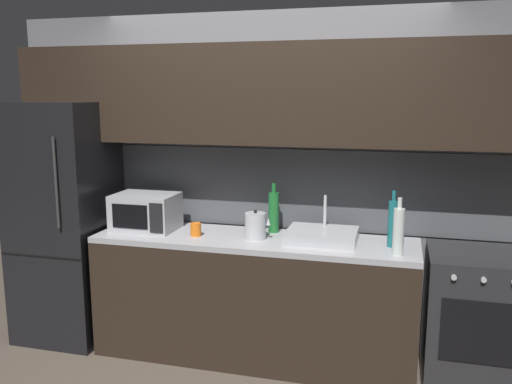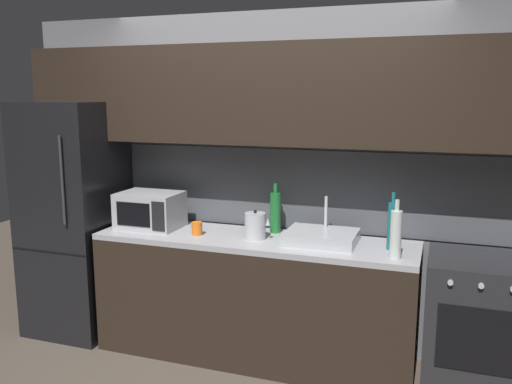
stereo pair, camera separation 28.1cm
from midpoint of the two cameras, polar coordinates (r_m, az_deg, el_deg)
The scene contains 11 objects.
back_wall at distance 3.98m, azimuth -1.14°, elevation 5.26°, with size 4.03×0.44×2.50m.
counter_run at distance 3.96m, azimuth -2.31°, elevation -11.18°, with size 2.29×0.60×0.90m.
refrigerator at distance 4.50m, azimuth -21.26°, elevation -2.95°, with size 0.68×0.69×1.85m.
oven_range at distance 3.82m, azimuth 20.03°, elevation -12.65°, with size 0.60×0.62×0.90m.
microwave at distance 4.13m, azimuth -13.55°, elevation -2.08°, with size 0.46×0.35×0.27m.
sink_basin at distance 3.73m, azimuth 4.87°, elevation -4.64°, with size 0.48×0.38×0.30m.
kettle at distance 3.77m, azimuth -2.19°, elevation -3.62°, with size 0.18×0.15×0.21m.
wine_bottle_teal at distance 3.64m, azimuth 12.19°, elevation -3.27°, with size 0.06×0.06×0.38m.
wine_bottle_green at distance 3.93m, azimuth -0.16°, elevation -2.12°, with size 0.08×0.08×0.36m.
wine_bottle_clear at distance 3.46m, azimuth 12.67°, elevation -4.08°, with size 0.07×0.07×0.37m.
mug_orange at distance 3.89m, azimuth -8.48°, elevation -3.98°, with size 0.08×0.08×0.09m, color orange.
Camera 1 is at (0.97, -2.66, 1.90)m, focal length 37.66 mm.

